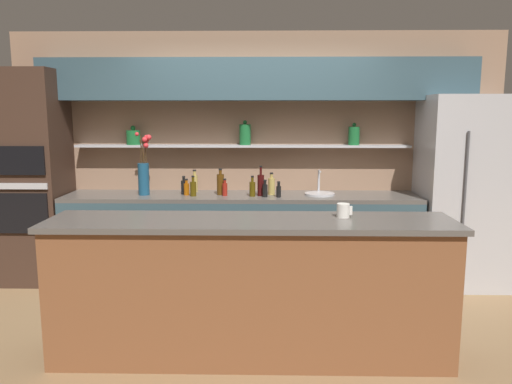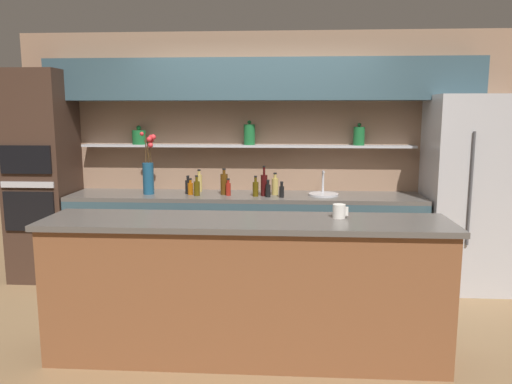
{
  "view_description": "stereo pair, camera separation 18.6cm",
  "coord_description": "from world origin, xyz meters",
  "px_view_note": "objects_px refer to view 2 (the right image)",
  "views": [
    {
      "loc": [
        0.11,
        -3.83,
        1.77
      ],
      "look_at": [
        0.02,
        0.41,
        1.08
      ],
      "focal_mm": 35.0,
      "sensor_mm": 36.0,
      "label": 1
    },
    {
      "loc": [
        0.3,
        -3.83,
        1.77
      ],
      "look_at": [
        0.02,
        0.41,
        1.08
      ],
      "focal_mm": 35.0,
      "sensor_mm": 36.0,
      "label": 2
    }
  ],
  "objects_px": {
    "oven_tower": "(43,176)",
    "bottle_spirit_4": "(224,184)",
    "bottle_spirit_10": "(275,186)",
    "bottle_sauce_2": "(228,188)",
    "bottle_sauce_3": "(282,191)",
    "bottle_spirit_5": "(199,182)",
    "flower_vase": "(149,172)",
    "bottle_oil_1": "(197,188)",
    "sink_fixture": "(323,193)",
    "bottle_sauce_9": "(190,188)",
    "bottle_wine_0": "(264,185)",
    "bottle_sauce_7": "(268,190)",
    "bottle_oil_8": "(256,188)",
    "coffee_mug": "(339,211)",
    "refrigerator": "(474,193)",
    "bottle_sauce_6": "(188,186)"
  },
  "relations": [
    {
      "from": "bottle_sauce_3",
      "to": "bottle_spirit_10",
      "type": "bearing_deg",
      "value": 114.34
    },
    {
      "from": "bottle_wine_0",
      "to": "bottle_sauce_7",
      "type": "height_order",
      "value": "bottle_wine_0"
    },
    {
      "from": "bottle_spirit_5",
      "to": "flower_vase",
      "type": "bearing_deg",
      "value": -158.07
    },
    {
      "from": "bottle_spirit_10",
      "to": "oven_tower",
      "type": "bearing_deg",
      "value": -179.81
    },
    {
      "from": "coffee_mug",
      "to": "refrigerator",
      "type": "bearing_deg",
      "value": 45.85
    },
    {
      "from": "bottle_sauce_2",
      "to": "bottle_sauce_3",
      "type": "distance_m",
      "value": 0.55
    },
    {
      "from": "sink_fixture",
      "to": "bottle_sauce_2",
      "type": "height_order",
      "value": "sink_fixture"
    },
    {
      "from": "bottle_oil_1",
      "to": "bottle_spirit_5",
      "type": "height_order",
      "value": "bottle_spirit_5"
    },
    {
      "from": "bottle_oil_8",
      "to": "bottle_spirit_10",
      "type": "distance_m",
      "value": 0.22
    },
    {
      "from": "sink_fixture",
      "to": "bottle_spirit_10",
      "type": "bearing_deg",
      "value": -179.59
    },
    {
      "from": "bottle_sauce_7",
      "to": "bottle_sauce_9",
      "type": "height_order",
      "value": "bottle_sauce_7"
    },
    {
      "from": "bottle_sauce_9",
      "to": "bottle_sauce_2",
      "type": "bearing_deg",
      "value": -4.0
    },
    {
      "from": "bottle_spirit_5",
      "to": "coffee_mug",
      "type": "distance_m",
      "value": 2.17
    },
    {
      "from": "flower_vase",
      "to": "bottle_spirit_10",
      "type": "bearing_deg",
      "value": 1.76
    },
    {
      "from": "bottle_wine_0",
      "to": "coffee_mug",
      "type": "height_order",
      "value": "bottle_wine_0"
    },
    {
      "from": "refrigerator",
      "to": "oven_tower",
      "type": "xyz_separation_m",
      "value": [
        -4.44,
        0.04,
        0.13
      ]
    },
    {
      "from": "sink_fixture",
      "to": "bottle_wine_0",
      "type": "bearing_deg",
      "value": -172.89
    },
    {
      "from": "bottle_spirit_5",
      "to": "bottle_oil_8",
      "type": "relative_size",
      "value": 1.14
    },
    {
      "from": "flower_vase",
      "to": "bottle_spirit_5",
      "type": "relative_size",
      "value": 2.69
    },
    {
      "from": "oven_tower",
      "to": "coffee_mug",
      "type": "bearing_deg",
      "value": -27.93
    },
    {
      "from": "bottle_sauce_9",
      "to": "flower_vase",
      "type": "bearing_deg",
      "value": 179.06
    },
    {
      "from": "flower_vase",
      "to": "bottle_spirit_4",
      "type": "relative_size",
      "value": 2.37
    },
    {
      "from": "bottle_sauce_2",
      "to": "bottle_sauce_3",
      "type": "height_order",
      "value": "bottle_sauce_2"
    },
    {
      "from": "oven_tower",
      "to": "bottle_spirit_4",
      "type": "relative_size",
      "value": 8.08
    },
    {
      "from": "oven_tower",
      "to": "bottle_oil_8",
      "type": "distance_m",
      "value": 2.27
    },
    {
      "from": "bottle_sauce_6",
      "to": "bottle_sauce_7",
      "type": "height_order",
      "value": "bottle_sauce_6"
    },
    {
      "from": "bottle_spirit_4",
      "to": "bottle_sauce_3",
      "type": "bearing_deg",
      "value": -13.35
    },
    {
      "from": "bottle_spirit_10",
      "to": "flower_vase",
      "type": "bearing_deg",
      "value": -178.24
    },
    {
      "from": "bottle_oil_1",
      "to": "bottle_oil_8",
      "type": "xyz_separation_m",
      "value": [
        0.6,
        -0.0,
        0.0
      ]
    },
    {
      "from": "coffee_mug",
      "to": "bottle_sauce_9",
      "type": "bearing_deg",
      "value": 131.88
    },
    {
      "from": "bottle_sauce_9",
      "to": "sink_fixture",
      "type": "bearing_deg",
      "value": 2.13
    },
    {
      "from": "oven_tower",
      "to": "flower_vase",
      "type": "distance_m",
      "value": 1.15
    },
    {
      "from": "bottle_oil_8",
      "to": "flower_vase",
      "type": "bearing_deg",
      "value": 176.52
    },
    {
      "from": "flower_vase",
      "to": "sink_fixture",
      "type": "xyz_separation_m",
      "value": [
        1.8,
        0.04,
        -0.21
      ]
    },
    {
      "from": "oven_tower",
      "to": "bottle_sauce_6",
      "type": "xyz_separation_m",
      "value": [
        1.55,
        0.02,
        -0.09
      ]
    },
    {
      "from": "sink_fixture",
      "to": "bottle_sauce_2",
      "type": "bearing_deg",
      "value": -175.38
    },
    {
      "from": "bottle_sauce_2",
      "to": "coffee_mug",
      "type": "relative_size",
      "value": 1.59
    },
    {
      "from": "bottle_spirit_5",
      "to": "bottle_spirit_10",
      "type": "relative_size",
      "value": 1.04
    },
    {
      "from": "bottle_spirit_4",
      "to": "coffee_mug",
      "type": "height_order",
      "value": "bottle_spirit_4"
    },
    {
      "from": "bottle_wine_0",
      "to": "bottle_sauce_6",
      "type": "relative_size",
      "value": 1.61
    },
    {
      "from": "sink_fixture",
      "to": "bottle_wine_0",
      "type": "distance_m",
      "value": 0.62
    },
    {
      "from": "bottle_spirit_5",
      "to": "bottle_spirit_10",
      "type": "height_order",
      "value": "bottle_spirit_5"
    },
    {
      "from": "bottle_sauce_3",
      "to": "coffee_mug",
      "type": "distance_m",
      "value": 1.48
    },
    {
      "from": "bottle_spirit_5",
      "to": "bottle_sauce_6",
      "type": "relative_size",
      "value": 1.26
    },
    {
      "from": "bottle_sauce_6",
      "to": "bottle_spirit_4",
      "type": "bearing_deg",
      "value": -3.99
    },
    {
      "from": "flower_vase",
      "to": "bottle_wine_0",
      "type": "xyz_separation_m",
      "value": [
        1.2,
        -0.03,
        -0.12
      ]
    },
    {
      "from": "bottle_wine_0",
      "to": "bottle_oil_8",
      "type": "height_order",
      "value": "bottle_wine_0"
    },
    {
      "from": "sink_fixture",
      "to": "bottle_sauce_9",
      "type": "relative_size",
      "value": 1.8
    },
    {
      "from": "bottle_sauce_2",
      "to": "bottle_spirit_5",
      "type": "relative_size",
      "value": 0.74
    },
    {
      "from": "oven_tower",
      "to": "bottle_sauce_7",
      "type": "xyz_separation_m",
      "value": [
        2.39,
        -0.13,
        -0.1
      ]
    }
  ]
}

